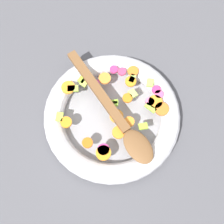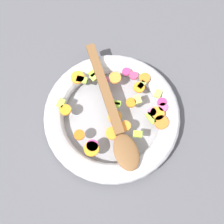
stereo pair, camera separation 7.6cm
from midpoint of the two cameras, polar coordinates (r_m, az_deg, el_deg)
The scene contains 4 objects.
ground_plane at distance 0.80m, azimuth 2.67°, elevation -1.62°, with size 4.00×4.00×0.00m, color #4C4C51.
skillet at distance 0.78m, azimuth 2.74°, elevation -1.09°, with size 0.34×0.34×0.05m.
chopped_vegetables at distance 0.76m, azimuth 4.13°, elevation 0.85°, with size 0.24×0.25×0.01m.
wooden_spoon at distance 0.74m, azimuth 3.35°, elevation -1.32°, with size 0.34×0.09×0.01m.
Camera 2 is at (0.24, -0.12, 0.76)m, focal length 50.00 mm.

